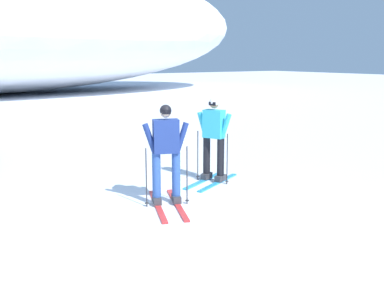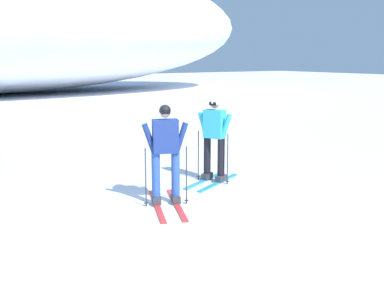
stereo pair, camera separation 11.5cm
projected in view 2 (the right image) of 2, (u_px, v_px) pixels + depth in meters
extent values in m
plane|color=white|center=(157.00, 215.00, 7.38)|extent=(120.00, 120.00, 0.00)
cube|color=red|center=(177.00, 204.00, 7.89)|extent=(0.72, 1.67, 0.03)
cube|color=red|center=(157.00, 206.00, 7.82)|extent=(0.72, 1.67, 0.03)
cube|color=#38383D|center=(176.00, 198.00, 7.97)|extent=(0.23, 0.31, 0.12)
cube|color=#38383D|center=(156.00, 200.00, 7.90)|extent=(0.23, 0.31, 0.12)
cylinder|color=#2D519E|center=(176.00, 174.00, 7.88)|extent=(0.15, 0.15, 0.79)
cylinder|color=#2D519E|center=(156.00, 175.00, 7.81)|extent=(0.15, 0.15, 0.79)
cube|color=navy|center=(165.00, 136.00, 7.71)|extent=(0.50, 0.38, 0.59)
cylinder|color=navy|center=(181.00, 139.00, 7.78)|extent=(0.29, 0.19, 0.58)
cylinder|color=navy|center=(150.00, 140.00, 7.67)|extent=(0.29, 0.19, 0.58)
sphere|color=beige|center=(165.00, 112.00, 7.63)|extent=(0.19, 0.19, 0.19)
sphere|color=black|center=(165.00, 110.00, 7.63)|extent=(0.21, 0.21, 0.21)
cube|color=black|center=(166.00, 112.00, 7.56)|extent=(0.15, 0.09, 0.07)
cylinder|color=#2D2D33|center=(186.00, 175.00, 7.86)|extent=(0.02, 0.02, 1.05)
cylinder|color=#2D2D33|center=(187.00, 200.00, 7.95)|extent=(0.07, 0.07, 0.01)
cylinder|color=#2D2D33|center=(146.00, 178.00, 7.72)|extent=(0.02, 0.02, 1.05)
cylinder|color=#2D2D33|center=(146.00, 203.00, 7.81)|extent=(0.07, 0.07, 0.01)
cube|color=#2893CC|center=(218.00, 183.00, 9.25)|extent=(1.45, 0.75, 0.03)
cube|color=#2893CC|center=(205.00, 180.00, 9.43)|extent=(1.45, 0.75, 0.03)
cube|color=#38383D|center=(221.00, 178.00, 9.32)|extent=(0.31, 0.25, 0.12)
cube|color=#38383D|center=(207.00, 176.00, 9.50)|extent=(0.31, 0.25, 0.12)
cylinder|color=black|center=(221.00, 157.00, 9.23)|extent=(0.15, 0.15, 0.79)
cylinder|color=black|center=(207.00, 155.00, 9.41)|extent=(0.15, 0.15, 0.79)
cube|color=#33B7D6|center=(214.00, 124.00, 9.19)|extent=(0.40, 0.49, 0.58)
cylinder|color=#33B7D6|center=(226.00, 128.00, 9.06)|extent=(0.21, 0.29, 0.58)
cylinder|color=#33B7D6|center=(204.00, 125.00, 9.34)|extent=(0.21, 0.29, 0.58)
sphere|color=#A37556|center=(215.00, 104.00, 9.11)|extent=(0.19, 0.19, 0.19)
sphere|color=white|center=(215.00, 102.00, 9.11)|extent=(0.21, 0.21, 0.21)
cube|color=black|center=(213.00, 104.00, 9.04)|extent=(0.10, 0.15, 0.07)
cylinder|color=#2D2D33|center=(228.00, 159.00, 9.09)|extent=(0.02, 0.02, 1.06)
cylinder|color=#2D2D33|center=(227.00, 181.00, 9.18)|extent=(0.07, 0.07, 0.01)
cylinder|color=#2D2D33|center=(198.00, 155.00, 9.46)|extent=(0.02, 0.02, 1.06)
cylinder|color=#2D2D33|center=(198.00, 177.00, 9.55)|extent=(0.07, 0.07, 0.01)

